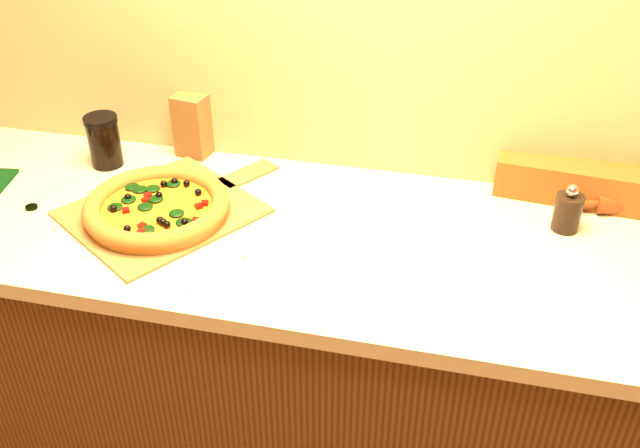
{
  "coord_description": "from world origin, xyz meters",
  "views": [
    {
      "loc": [
        0.28,
        0.09,
        1.86
      ],
      "look_at": [
        -0.02,
        1.38,
        0.96
      ],
      "focal_mm": 40.0,
      "sensor_mm": 36.0,
      "label": 1
    }
  ],
  "objects_px": {
    "pizza_peel": "(168,209)",
    "pepper_grinder": "(568,211)",
    "dark_jar": "(104,141)",
    "pizza": "(157,207)"
  },
  "relations": [
    {
      "from": "dark_jar",
      "to": "pizza_peel",
      "type": "bearing_deg",
      "value": -35.84
    },
    {
      "from": "pizza_peel",
      "to": "dark_jar",
      "type": "distance_m",
      "value": 0.32
    },
    {
      "from": "pepper_grinder",
      "to": "dark_jar",
      "type": "xyz_separation_m",
      "value": [
        -1.2,
        0.04,
        0.02
      ]
    },
    {
      "from": "pizza_peel",
      "to": "pepper_grinder",
      "type": "bearing_deg",
      "value": 42.05
    },
    {
      "from": "pizza",
      "to": "pepper_grinder",
      "type": "relative_size",
      "value": 2.89
    },
    {
      "from": "pizza_peel",
      "to": "pizza",
      "type": "height_order",
      "value": "pizza"
    },
    {
      "from": "pepper_grinder",
      "to": "dark_jar",
      "type": "distance_m",
      "value": 1.2
    },
    {
      "from": "pizza_peel",
      "to": "pepper_grinder",
      "type": "relative_size",
      "value": 4.84
    },
    {
      "from": "pizza",
      "to": "pepper_grinder",
      "type": "height_order",
      "value": "pepper_grinder"
    },
    {
      "from": "pizza_peel",
      "to": "pepper_grinder",
      "type": "height_order",
      "value": "pepper_grinder"
    }
  ]
}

